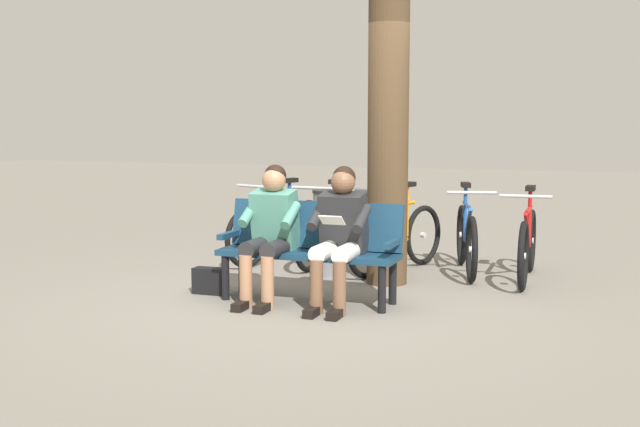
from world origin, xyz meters
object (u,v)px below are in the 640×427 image
Objects in this scene: bicycle_red at (397,238)px; bicycle_purple at (329,232)px; person_companion at (270,226)px; bicycle_orange at (527,245)px; bicycle_black at (466,239)px; handbag at (210,281)px; bicycle_green at (279,230)px; litter_bin at (329,232)px; person_reading at (340,230)px; tree_trunk at (388,108)px; bench at (311,244)px.

bicycle_purple is (0.81, -0.15, 0.00)m from bicycle_red.
person_companion is 0.71× the size of bicycle_orange.
bicycle_orange is (-2.02, -1.73, -0.30)m from person_companion.
bicycle_black and bicycle_red have the same top height.
bicycle_red is at bearing -128.18° from handbag.
bicycle_black is 1.01× the size of bicycle_green.
handbag is at bearing 60.04° from litter_bin.
person_companion is (0.64, 0.00, -0.00)m from person_reading.
bicycle_purple reaches higher than litter_bin.
person_reading is 2.08m from bicycle_black.
person_reading is at bearing 179.95° from person_companion.
person_companion is at bearing 56.57° from tree_trunk.
tree_trunk reaches higher than bicycle_red.
litter_bin is at bearing -34.22° from bicycle_red.
bench is 2.00m from bicycle_green.
bench is 1.05m from handbag.
person_reading is 0.64m from person_companion.
bicycle_red is (-0.35, -1.59, -0.15)m from bench.
person_companion reaches higher than litter_bin.
bicycle_orange is (-1.70, -1.57, -0.15)m from bench.
tree_trunk reaches higher than litter_bin.
tree_trunk is 2.09× the size of bicycle_black.
person_companion is at bearing -0.05° from person_reading.
person_reading is at bearing -36.69° from bicycle_black.
bench is at bearing 7.44° from bicycle_red.
bicycle_green is (1.47, -0.73, -1.35)m from tree_trunk.
person_reading is 1.00× the size of person_companion.
bicycle_orange is 1.03× the size of bicycle_black.
bicycle_black is at bearing 123.52° from bicycle_red.
bicycle_green reaches higher than litter_bin.
litter_bin is at bearing 74.09° from bicycle_green.
bicycle_red is (0.07, -0.63, -1.35)m from tree_trunk.
bicycle_red is 0.83m from bicycle_purple.
handbag is 2.75m from bicycle_black.
person_companion reaches higher than handbag.
litter_bin is at bearing -77.91° from bench.
bench is 0.39m from person_reading.
person_reading is 0.75× the size of bicycle_red.
litter_bin is at bearing 24.00° from bicycle_purple.
tree_trunk reaches higher than bicycle_purple.
tree_trunk reaches higher than bench.
litter_bin is at bearing -16.17° from tree_trunk.
tree_trunk is at bearing -114.14° from bench.
bicycle_purple is at bearing -70.43° from litter_bin.
handbag is 0.09× the size of tree_trunk.
bicycle_purple is 1.04× the size of bicycle_green.
handbag is at bearing 20.75° from bicycle_green.
handbag is at bearing -60.03° from bicycle_orange.
person_reading is at bearing 84.80° from tree_trunk.
bicycle_green is at bearing -81.04° from bicycle_purple.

